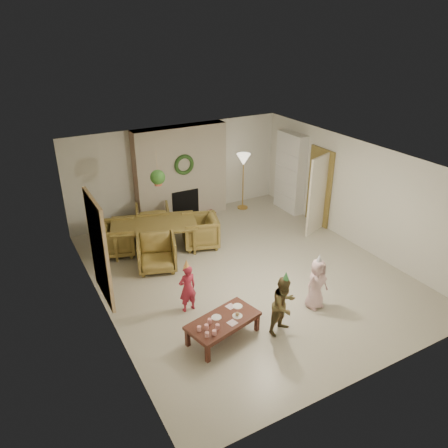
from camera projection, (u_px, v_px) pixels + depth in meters
floor at (245, 272)px, 9.40m from camera, size 7.00×7.00×0.00m
ceiling at (248, 161)px, 8.32m from camera, size 7.00×7.00×0.00m
wall_back at (178, 171)px, 11.62m from camera, size 7.00×0.00×7.00m
wall_front at (376, 312)px, 6.10m from camera, size 7.00×0.00×7.00m
wall_left at (100, 255)px, 7.55m from camera, size 0.00×7.00×7.00m
wall_right at (355, 193)px, 10.16m from camera, size 0.00×7.00×7.00m
fireplace_mass at (181, 173)px, 11.46m from camera, size 2.50×0.40×2.50m
fireplace_hearth at (188, 219)px, 11.70m from camera, size 1.60×0.30×0.12m
fireplace_firebox at (185, 203)px, 11.67m from camera, size 0.75×0.12×0.75m
fireplace_wreath at (184, 165)px, 11.15m from camera, size 0.54×0.10×0.54m
floor_lamp_base at (243, 207)px, 12.52m from camera, size 0.30×0.30×0.03m
floor_lamp_post at (243, 183)px, 12.20m from camera, size 0.03×0.03×1.45m
floor_lamp_shade at (243, 160)px, 11.90m from camera, size 0.39×0.39×0.32m
bookshelf_carcass at (290, 173)px, 11.98m from camera, size 0.30×1.00×2.20m
bookshelf_shelf_a at (288, 195)px, 12.25m from camera, size 0.30×0.92×0.03m
bookshelf_shelf_b at (289, 181)px, 12.07m from camera, size 0.30×0.92×0.03m
bookshelf_shelf_c at (290, 167)px, 11.90m from camera, size 0.30×0.92×0.03m
bookshelf_shelf_d at (291, 153)px, 11.73m from camera, size 0.30×0.92×0.03m
books_row_lower at (291, 192)px, 12.06m from camera, size 0.20×0.40×0.24m
books_row_mid at (288, 176)px, 12.05m from camera, size 0.20×0.44×0.24m
books_row_upper at (292, 164)px, 11.76m from camera, size 0.20×0.36×0.22m
door_frame at (319, 187)px, 11.19m from camera, size 0.05×0.86×2.04m
door_leaf at (318, 195)px, 10.74m from camera, size 0.77×0.32×2.00m
curtain_panel at (99, 249)px, 7.73m from camera, size 0.06×1.20×2.00m
dining_table at (155, 237)px, 10.14m from camera, size 2.19×1.64×0.69m
dining_chair_near at (157, 253)px, 9.37m from camera, size 1.03×1.04×0.76m
dining_chair_far at (153, 220)px, 10.89m from camera, size 1.03×1.04×0.76m
dining_chair_left at (117, 239)px, 9.98m from camera, size 1.04×1.03×0.76m
dining_chair_right at (200, 231)px, 10.31m from camera, size 1.04×1.03×0.76m
hanging_plant_cord at (157, 167)px, 9.09m from camera, size 0.01×0.01×0.70m
hanging_plant_pot at (158, 183)px, 9.24m from camera, size 0.16×0.16×0.12m
hanging_plant_foliage at (158, 177)px, 9.19m from camera, size 0.32×0.32×0.32m
coffee_table_top at (223, 321)px, 7.32m from camera, size 1.37×0.91×0.06m
coffee_table_apron at (223, 324)px, 7.35m from camera, size 1.25×0.79×0.08m
coffee_leg_fl at (208, 353)px, 6.89m from camera, size 0.08×0.08×0.33m
coffee_leg_fr at (257, 322)px, 7.59m from camera, size 0.08×0.08×0.33m
coffee_leg_bl at (188, 338)px, 7.23m from camera, size 0.08×0.08×0.33m
coffee_leg_br at (237, 309)px, 7.93m from camera, size 0.08×0.08×0.33m
cup_a at (207, 334)px, 6.90m from camera, size 0.08×0.08×0.09m
cup_b at (199, 329)px, 7.03m from camera, size 0.08×0.08×0.09m
cup_c at (214, 333)px, 6.94m from camera, size 0.08×0.08×0.09m
cup_d at (207, 327)px, 7.07m from camera, size 0.08×0.08×0.09m
cup_e at (217, 327)px, 7.07m from camera, size 0.08×0.08×0.09m
cup_f at (210, 321)px, 7.20m from camera, size 0.08×0.08×0.09m
plate_a at (216, 317)px, 7.36m from camera, size 0.21×0.21×0.01m
plate_b at (237, 316)px, 7.39m from camera, size 0.21×0.21×0.01m
plate_c at (238, 306)px, 7.64m from camera, size 0.21×0.21×0.01m
food_scoop at (237, 314)px, 7.38m from camera, size 0.08×0.08×0.07m
napkin_left at (232, 323)px, 7.22m from camera, size 0.18×0.18×0.01m
napkin_right at (231, 306)px, 7.63m from camera, size 0.18×0.18×0.01m
child_red at (188, 288)px, 7.98m from camera, size 0.37×0.26×0.96m
party_hat_red at (186, 264)px, 7.75m from camera, size 0.16×0.16×0.18m
child_plaid at (284, 305)px, 7.42m from camera, size 0.61×0.53×1.08m
party_hat_plaid at (286, 276)px, 7.17m from camera, size 0.14×0.14×0.18m
child_pink at (317, 284)px, 8.07m from camera, size 0.52×0.37×1.01m
party_hat_pink at (319, 258)px, 7.83m from camera, size 0.14×0.14×0.18m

